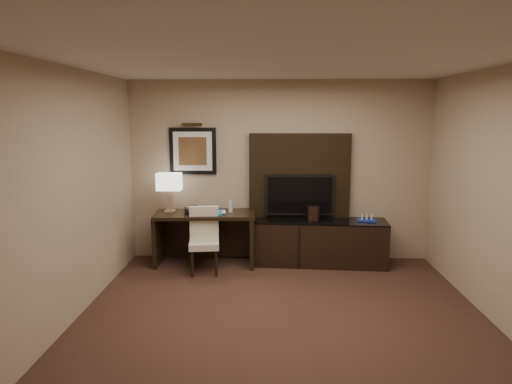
{
  "coord_description": "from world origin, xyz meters",
  "views": [
    {
      "loc": [
        -0.14,
        -4.33,
        2.22
      ],
      "look_at": [
        -0.33,
        1.8,
        1.15
      ],
      "focal_mm": 32.0,
      "sensor_mm": 36.0,
      "label": 1
    }
  ],
  "objects_px": {
    "credenza": "(320,242)",
    "water_bottle": "(230,206)",
    "desk_phone": "(192,210)",
    "desk": "(205,238)",
    "table_lamp": "(169,192)",
    "minibar_tray": "(367,218)",
    "desk_chair": "(204,243)",
    "ice_bucket": "(313,214)",
    "tv": "(300,195)"
  },
  "relations": [
    {
      "from": "desk_phone",
      "to": "minibar_tray",
      "type": "relative_size",
      "value": 0.73
    },
    {
      "from": "desk",
      "to": "ice_bucket",
      "type": "bearing_deg",
      "value": -1.05
    },
    {
      "from": "desk",
      "to": "credenza",
      "type": "distance_m",
      "value": 1.69
    },
    {
      "from": "desk_chair",
      "to": "water_bottle",
      "type": "relative_size",
      "value": 4.76
    },
    {
      "from": "table_lamp",
      "to": "ice_bucket",
      "type": "height_order",
      "value": "table_lamp"
    },
    {
      "from": "table_lamp",
      "to": "ice_bucket",
      "type": "relative_size",
      "value": 2.92
    },
    {
      "from": "table_lamp",
      "to": "ice_bucket",
      "type": "distance_m",
      "value": 2.14
    },
    {
      "from": "water_bottle",
      "to": "ice_bucket",
      "type": "relative_size",
      "value": 0.92
    },
    {
      "from": "table_lamp",
      "to": "ice_bucket",
      "type": "xyz_separation_m",
      "value": [
        2.11,
        -0.01,
        -0.3
      ]
    },
    {
      "from": "desk_phone",
      "to": "desk_chair",
      "type": "bearing_deg",
      "value": -72.55
    },
    {
      "from": "credenza",
      "to": "desk_phone",
      "type": "relative_size",
      "value": 9.7
    },
    {
      "from": "desk",
      "to": "water_bottle",
      "type": "xyz_separation_m",
      "value": [
        0.37,
        0.05,
        0.48
      ]
    },
    {
      "from": "desk",
      "to": "table_lamp",
      "type": "height_order",
      "value": "table_lamp"
    },
    {
      "from": "desk",
      "to": "tv",
      "type": "distance_m",
      "value": 1.54
    },
    {
      "from": "desk",
      "to": "minibar_tray",
      "type": "height_order",
      "value": "desk"
    },
    {
      "from": "water_bottle",
      "to": "credenza",
      "type": "bearing_deg",
      "value": -0.05
    },
    {
      "from": "tv",
      "to": "table_lamp",
      "type": "height_order",
      "value": "table_lamp"
    },
    {
      "from": "credenza",
      "to": "desk_chair",
      "type": "height_order",
      "value": "desk_chair"
    },
    {
      "from": "tv",
      "to": "desk_phone",
      "type": "xyz_separation_m",
      "value": [
        -1.57,
        -0.24,
        -0.19
      ]
    },
    {
      "from": "ice_bucket",
      "to": "minibar_tray",
      "type": "bearing_deg",
      "value": -2.48
    },
    {
      "from": "ice_bucket",
      "to": "minibar_tray",
      "type": "relative_size",
      "value": 0.72
    },
    {
      "from": "desk",
      "to": "minibar_tray",
      "type": "distance_m",
      "value": 2.38
    },
    {
      "from": "desk",
      "to": "desk_chair",
      "type": "bearing_deg",
      "value": -87.79
    },
    {
      "from": "desk",
      "to": "table_lamp",
      "type": "xyz_separation_m",
      "value": [
        -0.53,
        0.07,
        0.67
      ]
    },
    {
      "from": "water_bottle",
      "to": "ice_bucket",
      "type": "height_order",
      "value": "water_bottle"
    },
    {
      "from": "table_lamp",
      "to": "desk_phone",
      "type": "relative_size",
      "value": 2.87
    },
    {
      "from": "desk_phone",
      "to": "ice_bucket",
      "type": "height_order",
      "value": "desk_phone"
    },
    {
      "from": "credenza",
      "to": "minibar_tray",
      "type": "distance_m",
      "value": 0.77
    },
    {
      "from": "tv",
      "to": "ice_bucket",
      "type": "relative_size",
      "value": 5.13
    },
    {
      "from": "table_lamp",
      "to": "minibar_tray",
      "type": "relative_size",
      "value": 2.1
    },
    {
      "from": "credenza",
      "to": "table_lamp",
      "type": "height_order",
      "value": "table_lamp"
    },
    {
      "from": "table_lamp",
      "to": "desk_phone",
      "type": "xyz_separation_m",
      "value": [
        0.34,
        -0.12,
        -0.24
      ]
    },
    {
      "from": "credenza",
      "to": "table_lamp",
      "type": "xyz_separation_m",
      "value": [
        -2.22,
        0.02,
        0.73
      ]
    },
    {
      "from": "desk_phone",
      "to": "water_bottle",
      "type": "xyz_separation_m",
      "value": [
        0.56,
        0.11,
        0.04
      ]
    },
    {
      "from": "table_lamp",
      "to": "water_bottle",
      "type": "bearing_deg",
      "value": -1.21
    },
    {
      "from": "desk_chair",
      "to": "desk_phone",
      "type": "height_order",
      "value": "desk_phone"
    },
    {
      "from": "credenza",
      "to": "water_bottle",
      "type": "height_order",
      "value": "water_bottle"
    },
    {
      "from": "desk_phone",
      "to": "ice_bucket",
      "type": "relative_size",
      "value": 1.02
    },
    {
      "from": "tv",
      "to": "ice_bucket",
      "type": "height_order",
      "value": "tv"
    },
    {
      "from": "desk",
      "to": "tv",
      "type": "height_order",
      "value": "tv"
    },
    {
      "from": "table_lamp",
      "to": "credenza",
      "type": "bearing_deg",
      "value": -0.52
    },
    {
      "from": "ice_bucket",
      "to": "minibar_tray",
      "type": "xyz_separation_m",
      "value": [
        0.77,
        -0.03,
        -0.05
      ]
    },
    {
      "from": "desk",
      "to": "desk_phone",
      "type": "height_order",
      "value": "desk_phone"
    },
    {
      "from": "desk_chair",
      "to": "desk_phone",
      "type": "distance_m",
      "value": 0.57
    },
    {
      "from": "desk_phone",
      "to": "ice_bucket",
      "type": "xyz_separation_m",
      "value": [
        1.77,
        0.12,
        -0.07
      ]
    },
    {
      "from": "desk",
      "to": "water_bottle",
      "type": "height_order",
      "value": "water_bottle"
    },
    {
      "from": "credenza",
      "to": "tv",
      "type": "bearing_deg",
      "value": 158.53
    },
    {
      "from": "desk",
      "to": "desk_phone",
      "type": "relative_size",
      "value": 7.3
    },
    {
      "from": "desk",
      "to": "water_bottle",
      "type": "relative_size",
      "value": 8.12
    },
    {
      "from": "credenza",
      "to": "water_bottle",
      "type": "distance_m",
      "value": 1.42
    }
  ]
}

